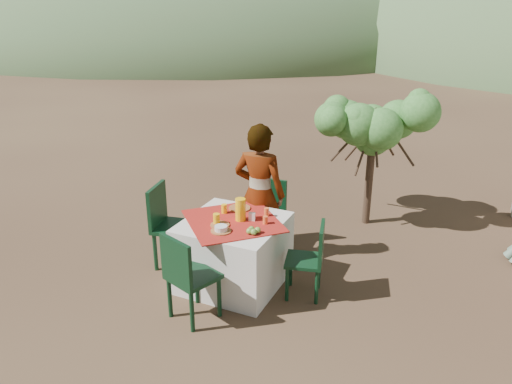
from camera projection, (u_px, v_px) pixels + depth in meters
ground at (281, 292)px, 5.41m from camera, size 160.00×160.00×0.00m
table at (234, 252)px, 5.46m from camera, size 1.30×1.30×0.76m
chair_far at (268, 210)px, 6.27m from camera, size 0.42×0.42×0.87m
chair_near at (187, 274)px, 4.76m from camera, size 0.54×0.54×0.92m
chair_left at (168, 222)px, 5.80m from camera, size 0.53×0.53×0.98m
chair_right at (311, 257)px, 5.20m from camera, size 0.46×0.46×0.83m
person at (259, 194)px, 5.81m from camera, size 0.64×0.44×1.69m
shrub_tree at (378, 131)px, 6.64m from camera, size 1.42×1.39×1.67m
hill_near_left at (210, 40)px, 37.81m from camera, size 40.00×40.00×16.00m
hill_far_center at (436, 29)px, 50.95m from camera, size 60.00×60.00×24.00m
plate_far at (240, 208)px, 5.62m from camera, size 0.25×0.25×0.01m
plate_near at (220, 225)px, 5.20m from camera, size 0.20×0.20×0.01m
glass_far at (224, 209)px, 5.49m from camera, size 0.06×0.06×0.10m
glass_near at (216, 219)px, 5.22m from camera, size 0.07×0.07×0.12m
juice_pitcher at (240, 210)px, 5.29m from camera, size 0.11×0.11×0.25m
bowl_plate at (221, 231)px, 5.07m from camera, size 0.21×0.21×0.01m
white_bowl at (221, 228)px, 5.06m from camera, size 0.13×0.13×0.05m
jar_left at (265, 220)px, 5.23m from camera, size 0.05×0.05×0.08m
jar_right at (267, 212)px, 5.42m from camera, size 0.06×0.06×0.09m
napkin_holder at (252, 217)px, 5.30m from camera, size 0.08×0.06×0.09m
fruit_cluster at (253, 231)px, 5.01m from camera, size 0.13×0.12×0.07m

